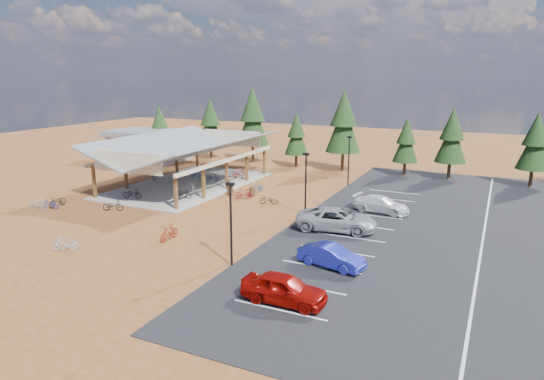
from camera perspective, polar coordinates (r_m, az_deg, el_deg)
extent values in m
plane|color=brown|center=(40.29, -3.77, -2.80)|extent=(140.00, 140.00, 0.00)
cube|color=black|center=(38.39, 23.65, -4.74)|extent=(27.00, 44.00, 0.04)
cube|color=gray|center=(51.21, -9.74, 0.62)|extent=(10.60, 18.60, 0.10)
cube|color=#523417|center=(47.59, -20.19, 0.91)|extent=(0.25, 0.25, 3.00)
cube|color=#523417|center=(50.54, -16.82, 1.86)|extent=(0.25, 0.25, 3.00)
cube|color=#523417|center=(53.65, -13.83, 2.69)|extent=(0.25, 0.25, 3.00)
cube|color=#523417|center=(56.90, -11.17, 3.43)|extent=(0.25, 0.25, 3.00)
cube|color=#523417|center=(60.27, -8.80, 4.08)|extent=(0.25, 0.25, 3.00)
cube|color=#523417|center=(41.61, -11.26, -0.23)|extent=(0.25, 0.25, 3.00)
cube|color=#523417|center=(44.95, -8.08, 0.91)|extent=(0.25, 0.25, 3.00)
cube|color=#523417|center=(48.42, -5.34, 1.89)|extent=(0.25, 0.25, 3.00)
cube|color=#523417|center=(52.00, -2.98, 2.74)|extent=(0.25, 0.25, 3.00)
cube|color=#523417|center=(55.67, -0.92, 3.47)|extent=(0.25, 0.25, 3.00)
cube|color=beige|center=(53.65, -14.25, 4.30)|extent=(0.22, 18.00, 0.35)
cube|color=beige|center=(47.95, -4.97, 3.61)|extent=(0.22, 18.00, 0.35)
cube|color=slate|center=(52.21, -12.53, 5.15)|extent=(5.85, 19.40, 2.13)
cube|color=slate|center=(48.89, -7.13, 4.81)|extent=(5.85, 19.40, 2.13)
cube|color=beige|center=(43.58, -16.74, 3.16)|extent=(7.50, 0.15, 1.80)
cube|color=beige|center=(58.01, -4.76, 6.12)|extent=(7.50, 0.15, 1.80)
cube|color=#ADA593|center=(67.93, -14.17, 4.88)|extent=(10.00, 6.00, 3.20)
cube|color=slate|center=(67.68, -14.26, 6.51)|extent=(11.00, 7.00, 0.70)
cylinder|color=black|center=(28.88, -4.85, -4.25)|extent=(0.14, 0.14, 5.00)
cube|color=black|center=(28.21, -4.95, 0.69)|extent=(0.50, 0.25, 0.18)
cylinder|color=black|center=(39.33, 3.98, 0.56)|extent=(0.14, 0.14, 5.00)
cube|color=black|center=(38.84, 4.04, 4.22)|extent=(0.50, 0.25, 0.18)
cylinder|color=black|center=(50.48, 9.01, 3.30)|extent=(0.14, 0.14, 5.00)
cube|color=black|center=(50.10, 9.12, 6.17)|extent=(0.50, 0.25, 0.18)
cylinder|color=#4A311A|center=(46.31, -4.96, -0.09)|extent=(0.60, 0.60, 0.90)
cylinder|color=#4A311A|center=(45.77, -2.36, -0.21)|extent=(0.60, 0.60, 0.90)
cylinder|color=#382314|center=(70.70, -12.90, 4.66)|extent=(0.36, 0.36, 1.71)
cone|color=black|center=(70.33, -13.03, 6.99)|extent=(3.01, 3.01, 4.10)
cone|color=black|center=(70.17, -13.10, 8.38)|extent=(2.32, 2.32, 3.07)
cylinder|color=#382314|center=(67.20, -7.17, 4.56)|extent=(0.36, 0.36, 1.97)
cone|color=black|center=(66.77, -7.25, 7.39)|extent=(3.46, 3.46, 4.72)
cone|color=black|center=(66.60, -7.30, 9.07)|extent=(2.67, 2.67, 3.54)
cylinder|color=#382314|center=(63.51, -2.25, 4.32)|extent=(0.36, 0.36, 2.36)
cone|color=black|center=(62.99, -2.29, 7.93)|extent=(4.16, 4.16, 5.67)
cone|color=black|center=(62.81, -2.31, 10.08)|extent=(3.21, 3.21, 4.26)
cylinder|color=#382314|center=(60.31, 2.86, 3.48)|extent=(0.36, 0.36, 1.64)
cone|color=black|center=(59.89, 2.89, 6.11)|extent=(2.89, 2.89, 3.94)
cone|color=black|center=(59.70, 2.91, 7.67)|extent=(2.23, 2.23, 2.95)
cylinder|color=#382314|center=(58.40, 8.28, 3.37)|extent=(0.36, 0.36, 2.33)
cone|color=black|center=(57.85, 8.41, 7.24)|extent=(4.11, 4.11, 5.60)
cone|color=black|center=(57.65, 8.49, 9.55)|extent=(3.17, 3.17, 4.20)
cylinder|color=#382314|center=(57.21, 15.30, 2.45)|extent=(0.36, 0.36, 1.61)
cone|color=black|center=(56.78, 15.47, 5.15)|extent=(2.83, 2.83, 3.86)
cone|color=black|center=(56.58, 15.58, 6.76)|extent=(2.19, 2.19, 2.89)
cylinder|color=#382314|center=(56.77, 20.09, 2.17)|extent=(0.36, 0.36, 1.91)
cone|color=black|center=(56.27, 20.36, 5.41)|extent=(3.35, 3.35, 4.57)
cone|color=black|center=(56.06, 20.52, 7.33)|extent=(2.59, 2.59, 3.43)
cylinder|color=#382314|center=(56.14, 28.16, 1.25)|extent=(0.36, 0.36, 1.87)
cone|color=black|center=(55.64, 28.52, 4.45)|extent=(3.29, 3.29, 4.48)
cone|color=black|center=(55.43, 28.74, 6.35)|extent=(2.54, 2.54, 3.36)
imported|color=black|center=(46.26, -16.11, -0.43)|extent=(1.92, 1.02, 0.96)
imported|color=gray|center=(52.57, -13.01, 1.45)|extent=(1.86, 0.97, 1.08)
imported|color=#1B4997|center=(53.78, -8.88, 1.86)|extent=(1.98, 1.19, 0.98)
imported|color=maroon|center=(59.09, -7.82, 2.91)|extent=(1.60, 0.58, 0.94)
imported|color=black|center=(45.40, -10.40, -0.43)|extent=(1.70, 0.71, 0.87)
imported|color=#9FA0A8|center=(47.35, -9.58, 0.32)|extent=(1.92, 0.96, 1.11)
imported|color=navy|center=(52.14, -7.01, 1.48)|extent=(1.67, 0.71, 0.86)
imported|color=#A02919|center=(53.49, -3.81, 1.98)|extent=(1.85, 0.70, 1.09)
imported|color=black|center=(46.14, -23.93, -1.22)|extent=(0.78, 1.92, 0.99)
imported|color=#94979C|center=(45.91, -25.81, -1.50)|extent=(1.52, 1.33, 0.95)
imported|color=navy|center=(45.67, -24.64, -1.51)|extent=(1.71, 0.73, 0.87)
imported|color=maroon|center=(34.51, -12.01, -4.92)|extent=(0.61, 1.88, 1.11)
imported|color=black|center=(43.12, -18.21, -1.73)|extent=(1.87, 1.25, 0.93)
imported|color=#9EA2A7|center=(34.52, -23.20, -5.78)|extent=(1.84, 1.19, 1.07)
imported|color=navy|center=(47.25, -1.71, 0.27)|extent=(0.88, 1.93, 0.98)
imported|color=maroon|center=(45.02, -3.41, -0.38)|extent=(1.72, 1.20, 1.02)
imported|color=black|center=(43.01, -0.42, -1.13)|extent=(1.68, 0.78, 0.85)
imported|color=#8F0905|center=(24.80, 1.43, -11.51)|extent=(4.43, 1.79, 1.51)
imported|color=#1C2198|center=(29.32, 7.01, -7.74)|extent=(4.26, 2.18, 1.34)
imported|color=#969A9D|center=(36.01, 7.64, -3.46)|extent=(6.19, 3.54, 1.63)
imported|color=white|center=(41.34, 12.75, -1.66)|extent=(4.90, 2.60, 1.35)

